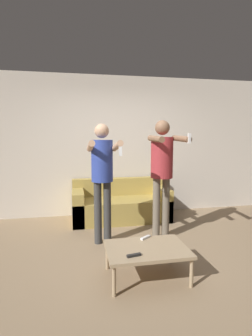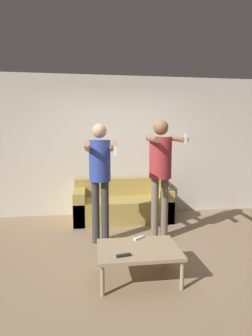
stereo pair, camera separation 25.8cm
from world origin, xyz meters
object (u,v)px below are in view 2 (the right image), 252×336
couch (122,205)px  remote_far (139,238)px  person_standing_right (161,165)px  remote_near (123,255)px  coffee_table (138,251)px  person_standing_left (100,170)px

couch → remote_far: 1.83m
person_standing_right → remote_near: 1.58m
remote_far → coffee_table: bearing=-102.3°
coffee_table → remote_near: bearing=-135.7°
couch → person_standing_right: person_standing_right is taller
person_standing_right → remote_far: bearing=-120.5°
coffee_table → person_standing_right: bearing=63.4°
coffee_table → remote_far: size_ratio=6.19×
person_standing_right → coffee_table: bearing=-116.6°
person_standing_left → person_standing_right: size_ratio=0.97×
coffee_table → remote_near: (-0.18, -0.18, 0.05)m
person_standing_right → couch: bearing=112.8°
person_standing_right → remote_far: (-0.46, -0.77, -0.77)m
remote_near → remote_far: (0.24, 0.42, 0.00)m
person_standing_left → coffee_table: 1.32m
person_standing_left → couch: bearing=67.2°
remote_near → coffee_table: bearing=44.3°
couch → coffee_table: couch is taller
person_standing_right → remote_far: 1.18m
person_standing_left → person_standing_right: person_standing_right is taller
couch → person_standing_left: person_standing_left is taller
couch → person_standing_left: bearing=-112.8°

